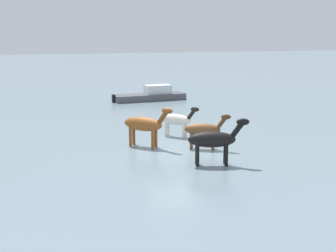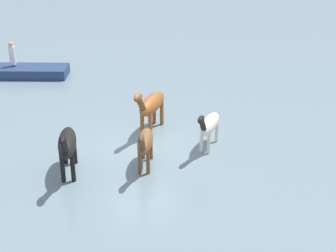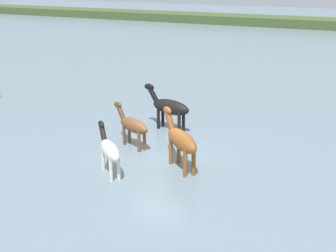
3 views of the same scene
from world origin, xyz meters
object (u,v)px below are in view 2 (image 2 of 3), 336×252
at_px(person_watcher_seated, 12,54).
at_px(horse_dark_mare, 145,142).
at_px(boat_tender_starboard, 17,73).
at_px(horse_gray_outer, 209,125).
at_px(horse_lead, 67,144).
at_px(horse_chestnut_trailing, 151,105).

bearing_deg(person_watcher_seated, horse_dark_mare, -162.43).
bearing_deg(boat_tender_starboard, horse_dark_mare, -52.27).
xyz_separation_m(horse_gray_outer, person_watcher_seated, (10.85, 6.28, 0.21)).
relative_size(horse_lead, boat_tender_starboard, 0.49).
relative_size(horse_gray_outer, person_watcher_seated, 1.60).
bearing_deg(horse_gray_outer, person_watcher_seated, -109.07).
distance_m(horse_dark_mare, horse_chestnut_trailing, 2.91).
xyz_separation_m(horse_lead, person_watcher_seated, (11.01, 1.05, 0.04)).
distance_m(horse_gray_outer, horse_lead, 5.23).
xyz_separation_m(horse_chestnut_trailing, horse_gray_outer, (-2.09, -1.57, -0.19)).
bearing_deg(horse_gray_outer, horse_dark_mare, -36.37).
relative_size(horse_lead, person_watcher_seated, 2.20).
height_order(horse_dark_mare, horse_chestnut_trailing, horse_chestnut_trailing).
xyz_separation_m(boat_tender_starboard, person_watcher_seated, (0.16, 0.11, 0.98)).
bearing_deg(boat_tender_starboard, horse_gray_outer, -39.56).
bearing_deg(horse_gray_outer, horse_chestnut_trailing, -102.18).
relative_size(horse_chestnut_trailing, horse_gray_outer, 1.21).
height_order(horse_gray_outer, person_watcher_seated, person_watcher_seated).
bearing_deg(horse_dark_mare, horse_lead, -76.60).
bearing_deg(horse_dark_mare, horse_gray_outer, 125.84).
xyz_separation_m(horse_dark_mare, horse_chestnut_trailing, (2.69, -1.08, 0.18)).
distance_m(horse_dark_mare, horse_lead, 2.61).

